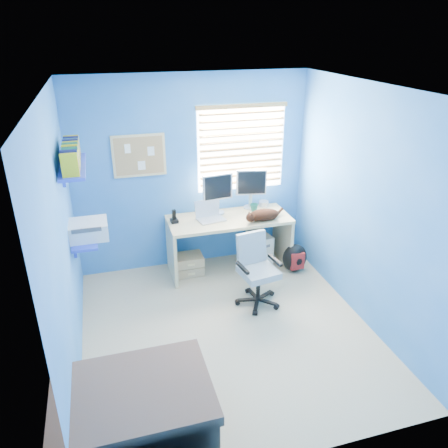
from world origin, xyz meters
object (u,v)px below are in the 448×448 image
object	(u,v)px
office_chair	(257,278)
desk	(229,244)
cat	(264,215)
laptop	(211,212)
tower_pc	(259,248)

from	to	relation	value
office_chair	desk	bearing A→B (deg)	96.03
desk	cat	xyz separation A→B (m)	(0.41, -0.18, 0.44)
laptop	cat	bearing A→B (deg)	-26.56
laptop	tower_pc	size ratio (longest dim) A/B	0.73
tower_pc	office_chair	distance (m)	0.94
tower_pc	laptop	bearing A→B (deg)	172.42
cat	desk	bearing A→B (deg)	139.83
laptop	tower_pc	distance (m)	0.92
desk	laptop	xyz separation A→B (m)	(-0.24, 0.00, 0.48)
desk	tower_pc	bearing A→B (deg)	4.82
laptop	cat	world-z (taller)	laptop
desk	cat	world-z (taller)	cat
tower_pc	cat	bearing A→B (deg)	-110.12
cat	tower_pc	distance (m)	0.63
tower_pc	office_chair	xyz separation A→B (m)	(-0.35, -0.87, 0.09)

